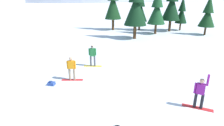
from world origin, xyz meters
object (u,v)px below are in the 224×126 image
(pine_tree_broad, at_px, (136,4))
(pine_tree_leaning, at_px, (157,8))
(snowboarder_background, at_px, (93,55))
(backpack_blue, at_px, (51,83))
(pine_tree_slender, at_px, (140,8))
(snowboarder_foreground, at_px, (200,92))
(pine_tree_twin, at_px, (208,14))
(snowboarder_midground, at_px, (72,68))
(pine_tree_tall, at_px, (172,3))
(pine_tree_young, at_px, (182,12))
(pine_tree_short, at_px, (113,2))

(pine_tree_broad, distance_m, pine_tree_leaning, 4.90)
(snowboarder_background, xyz_separation_m, backpack_blue, (-2.57, -3.41, -0.85))
(backpack_blue, xyz_separation_m, pine_tree_slender, (9.52, 20.35, 3.54))
(snowboarder_foreground, height_order, pine_tree_twin, pine_tree_twin)
(snowboarder_midground, height_order, pine_tree_slender, pine_tree_slender)
(snowboarder_background, relative_size, pine_tree_twin, 0.32)
(pine_tree_tall, bearing_deg, backpack_blue, -126.80)
(pine_tree_broad, relative_size, pine_tree_young, 1.52)
(pine_tree_young, height_order, pine_tree_tall, pine_tree_tall)
(snowboarder_foreground, relative_size, pine_tree_young, 0.36)
(pine_tree_broad, height_order, pine_tree_twin, pine_tree_broad)
(pine_tree_broad, height_order, pine_tree_leaning, pine_tree_broad)
(snowboarder_foreground, height_order, snowboarder_midground, snowboarder_foreground)
(snowboarder_midground, relative_size, pine_tree_broad, 0.21)
(snowboarder_midground, distance_m, pine_tree_twin, 23.02)
(snowboarder_midground, bearing_deg, pine_tree_short, 79.08)
(snowboarder_midground, relative_size, pine_tree_twin, 0.30)
(pine_tree_slender, bearing_deg, snowboarder_background, -112.31)
(pine_tree_tall, bearing_deg, pine_tree_young, 22.09)
(snowboarder_background, bearing_deg, pine_tree_short, 81.61)
(snowboarder_background, xyz_separation_m, pine_tree_leaning, (8.81, 13.53, 2.78))
(pine_tree_broad, bearing_deg, snowboarder_foreground, -87.65)
(snowboarder_foreground, bearing_deg, pine_tree_tall, 75.19)
(snowboarder_midground, height_order, backpack_blue, snowboarder_midground)
(pine_tree_short, bearing_deg, pine_tree_young, -4.38)
(snowboarder_midground, height_order, pine_tree_tall, pine_tree_tall)
(snowboarder_foreground, relative_size, snowboarder_background, 1.08)
(snowboarder_foreground, bearing_deg, backpack_blue, 159.87)
(snowboarder_background, height_order, pine_tree_short, pine_tree_short)
(snowboarder_foreground, relative_size, pine_tree_tall, 0.24)
(pine_tree_short, height_order, pine_tree_young, pine_tree_short)
(snowboarder_background, relative_size, pine_tree_short, 0.22)
(backpack_blue, xyz_separation_m, pine_tree_young, (16.33, 19.89, 2.85))
(snowboarder_background, relative_size, pine_tree_slender, 0.27)
(pine_tree_slender, bearing_deg, snowboarder_foreground, -92.73)
(pine_tree_slender, relative_size, pine_tree_young, 1.23)
(snowboarder_midground, xyz_separation_m, backpack_blue, (-1.26, -0.74, -0.79))
(snowboarder_midground, bearing_deg, pine_tree_tall, 54.65)
(pine_tree_broad, relative_size, pine_tree_leaning, 1.20)
(snowboarder_foreground, height_order, pine_tree_leaning, pine_tree_leaning)
(pine_tree_slender, height_order, pine_tree_short, pine_tree_short)
(snowboarder_midground, relative_size, snowboarder_background, 0.94)
(snowboarder_foreground, bearing_deg, pine_tree_young, 70.94)
(snowboarder_midground, xyz_separation_m, pine_tree_broad, (6.44, 13.04, 3.61))
(pine_tree_tall, distance_m, pine_tree_twin, 5.51)
(pine_tree_tall, bearing_deg, snowboarder_background, -126.77)
(pine_tree_twin, bearing_deg, snowboarder_background, -142.06)
(pine_tree_leaning, xyz_separation_m, pine_tree_short, (-6.25, 3.81, 0.77))
(pine_tree_broad, relative_size, pine_tree_twin, 1.47)
(backpack_blue, distance_m, pine_tree_slender, 22.74)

